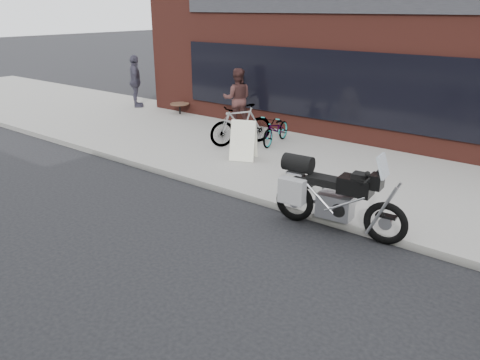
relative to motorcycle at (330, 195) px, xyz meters
name	(u,v)px	position (x,y,z in m)	size (l,w,h in m)	color
ground	(117,306)	(-1.14, -3.86, -0.68)	(120.00, 120.00, 0.00)	black
near_sidewalk	(347,169)	(-1.14, 3.14, -0.60)	(44.00, 6.00, 0.15)	gray
storefront	(386,52)	(-3.14, 10.12, 1.57)	(14.00, 10.07, 4.50)	#53221B
motorcycle	(330,195)	(0.00, 0.00, 0.00)	(2.49, 0.94, 1.57)	black
bicycle_front	(276,129)	(-3.64, 3.74, -0.11)	(0.55, 1.59, 0.84)	gray
bicycle_rear	(241,125)	(-4.37, 3.05, 0.04)	(0.53, 1.89, 1.14)	gray
sandwich_sign	(244,140)	(-3.50, 2.04, -0.02)	(0.81, 0.78, 1.01)	white
cafe_table	(180,104)	(-8.57, 4.82, -0.17)	(0.68, 0.68, 0.39)	black
cafe_patron_left	(237,99)	(-5.64, 4.49, 0.42)	(0.92, 0.72, 1.89)	#422523
cafe_patron_right	(135,81)	(-10.82, 4.74, 0.46)	(1.15, 0.48, 1.97)	#423F51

